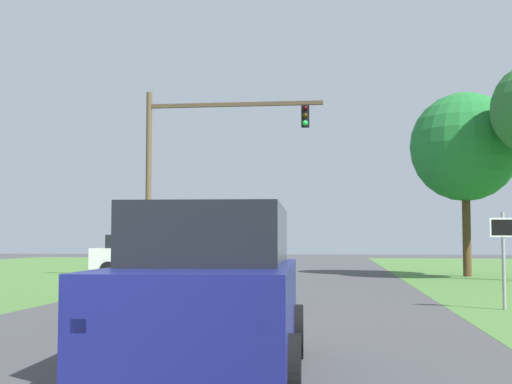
# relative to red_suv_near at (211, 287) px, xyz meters

# --- Properties ---
(ground_plane) EXTENTS (120.00, 120.00, 0.00)m
(ground_plane) POSITION_rel_red_suv_near_xyz_m (-0.86, 9.00, -1.04)
(ground_plane) COLOR #424244
(red_suv_near) EXTENTS (2.28, 4.90, 2.00)m
(red_suv_near) POSITION_rel_red_suv_near_xyz_m (0.00, 0.00, 0.00)
(red_suv_near) COLOR navy
(red_suv_near) RESTS_ON ground_plane
(pickup_truck_lead) EXTENTS (2.31, 5.36, 1.95)m
(pickup_truck_lead) POSITION_rel_red_suv_near_xyz_m (-0.71, 5.60, -0.05)
(pickup_truck_lead) COLOR #B7B2A8
(pickup_truck_lead) RESTS_ON ground_plane
(traffic_light) EXTENTS (7.39, 0.40, 7.78)m
(traffic_light) POSITION_rel_red_suv_near_xyz_m (-4.49, 20.54, 4.08)
(traffic_light) COLOR brown
(traffic_light) RESTS_ON ground_plane
(keep_moving_sign) EXTENTS (0.60, 0.09, 2.23)m
(keep_moving_sign) POSITION_rel_red_suv_near_xyz_m (5.23, 8.62, 0.39)
(keep_moving_sign) COLOR gray
(keep_moving_sign) RESTS_ON ground_plane
(oak_tree_right) EXTENTS (4.78, 4.78, 8.06)m
(oak_tree_right) POSITION_rel_red_suv_near_xyz_m (7.02, 23.63, 4.61)
(oak_tree_right) COLOR #4C351E
(oak_tree_right) RESTS_ON ground_plane
(crossing_suv_far) EXTENTS (4.53, 2.12, 1.80)m
(crossing_suv_far) POSITION_rel_red_suv_near_xyz_m (-6.84, 21.75, -0.09)
(crossing_suv_far) COLOR silver
(crossing_suv_far) RESTS_ON ground_plane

